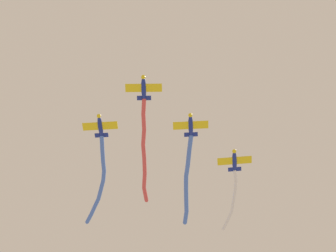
% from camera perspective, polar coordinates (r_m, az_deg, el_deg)
% --- Properties ---
extents(airplane_lead, '(5.24, 6.84, 1.69)m').
position_cam_1_polar(airplane_lead, '(87.65, -2.91, 4.56)').
color(airplane_lead, navy).
extents(smoke_trail_lead, '(21.74, 6.94, 1.64)m').
position_cam_1_polar(smoke_trail_lead, '(93.18, -2.85, -3.14)').
color(smoke_trail_lead, '#DB4C4C').
extents(airplane_left_wing, '(5.24, 6.82, 1.69)m').
position_cam_1_polar(airplane_left_wing, '(90.72, 2.71, 0.11)').
color(airplane_left_wing, navy).
extents(smoke_trail_left_wing, '(20.32, 5.65, 1.46)m').
position_cam_1_polar(smoke_trail_left_wing, '(96.53, 2.29, -6.64)').
color(smoke_trail_left_wing, '#4C75DB').
extents(airplane_right_wing, '(5.24, 6.81, 1.69)m').
position_cam_1_polar(airplane_right_wing, '(91.93, -8.06, 0.02)').
color(airplane_right_wing, navy).
extents(smoke_trail_right_wing, '(21.94, 3.33, 1.57)m').
position_cam_1_polar(smoke_trail_right_wing, '(98.64, -8.20, -6.76)').
color(smoke_trail_right_wing, '#4C75DB').
extents(airplane_slot, '(5.24, 6.79, 1.69)m').
position_cam_1_polar(airplane_slot, '(94.84, 7.90, -4.08)').
color(airplane_slot, navy).
extents(smoke_trail_slot, '(14.64, 3.29, 0.98)m').
position_cam_1_polar(smoke_trail_slot, '(99.92, 7.62, -8.84)').
color(smoke_trail_slot, white).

